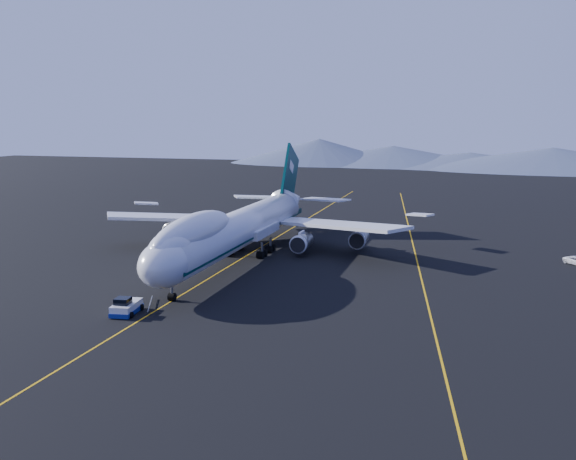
# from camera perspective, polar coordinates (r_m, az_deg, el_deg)

# --- Properties ---
(ground) EXTENTS (500.00, 500.00, 0.00)m
(ground) POSITION_cam_1_polar(r_m,az_deg,el_deg) (113.87, -4.34, -2.67)
(ground) COLOR black
(ground) RESTS_ON ground
(taxiway_line_main) EXTENTS (0.25, 220.00, 0.01)m
(taxiway_line_main) POSITION_cam_1_polar(r_m,az_deg,el_deg) (113.86, -4.34, -2.67)
(taxiway_line_main) COLOR #DA9F0C
(taxiway_line_main) RESTS_ON ground
(taxiway_line_side) EXTENTS (28.08, 198.09, 0.01)m
(taxiway_line_side) POSITION_cam_1_polar(r_m,az_deg,el_deg) (117.03, 11.34, -2.49)
(taxiway_line_side) COLOR #DA9F0C
(taxiway_line_side) RESTS_ON ground
(boeing_747) EXTENTS (59.62, 72.43, 19.37)m
(boeing_747) POSITION_cam_1_polar(r_m,az_deg,el_deg) (112.76, -4.37, 0.21)
(boeing_747) COLOR silver
(boeing_747) RESTS_ON ground
(pushback_tug) EXTENTS (3.51, 5.50, 2.27)m
(pushback_tug) POSITION_cam_1_polar(r_m,az_deg,el_deg) (85.67, -14.16, -6.76)
(pushback_tug) COLOR silver
(pushback_tug) RESTS_ON ground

